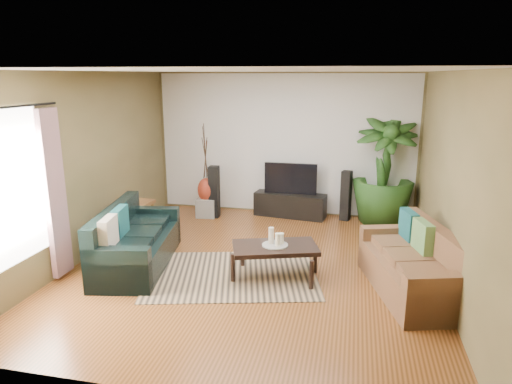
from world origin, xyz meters
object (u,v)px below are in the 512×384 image
(vase, at_px, (206,190))
(speaker_right, at_px, (346,196))
(television, at_px, (291,178))
(side_table, at_px, (134,219))
(coffee_table, at_px, (275,261))
(sofa_left, at_px, (137,237))
(pedestal, at_px, (207,207))
(potted_plant, at_px, (384,171))
(speaker_left, at_px, (214,192))
(sofa_right, at_px, (411,261))
(tv_stand, at_px, (290,205))

(vase, bearing_deg, speaker_right, 7.48)
(television, relative_size, side_table, 1.69)
(side_table, bearing_deg, coffee_table, -23.29)
(sofa_left, relative_size, pedestal, 5.36)
(coffee_table, distance_m, speaker_right, 2.90)
(speaker_right, bearing_deg, potted_plant, 15.28)
(speaker_right, height_order, pedestal, speaker_right)
(speaker_right, relative_size, vase, 2.03)
(speaker_left, height_order, vase, speaker_left)
(coffee_table, bearing_deg, sofa_right, -20.52)
(pedestal, xyz_separation_m, vase, (0.00, 0.00, 0.34))
(potted_plant, xyz_separation_m, vase, (-3.26, -0.34, -0.45))
(coffee_table, height_order, tv_stand, coffee_table)
(coffee_table, height_order, side_table, side_table)
(speaker_right, height_order, side_table, speaker_right)
(sofa_right, relative_size, vase, 3.83)
(television, relative_size, speaker_left, 1.00)
(sofa_right, distance_m, speaker_right, 2.96)
(television, bearing_deg, sofa_left, -122.79)
(sofa_right, relative_size, speaker_left, 1.78)
(pedestal, height_order, vase, vase)
(sofa_left, distance_m, potted_plant, 4.48)
(vase, bearing_deg, sofa_left, -95.15)
(tv_stand, distance_m, vase, 1.63)
(sofa_left, bearing_deg, potted_plant, -61.59)
(tv_stand, xyz_separation_m, pedestal, (-1.57, -0.34, -0.05))
(potted_plant, relative_size, side_table, 3.31)
(sofa_right, xyz_separation_m, vase, (-3.47, 2.49, 0.10))
(coffee_table, distance_m, potted_plant, 3.23)
(sofa_left, distance_m, side_table, 1.31)
(sofa_right, distance_m, pedestal, 4.28)
(side_table, bearing_deg, tv_stand, 34.09)
(coffee_table, bearing_deg, sofa_left, 162.32)
(sofa_right, relative_size, potted_plant, 0.91)
(sofa_right, bearing_deg, tv_stand, -161.98)
(sofa_left, relative_size, speaker_right, 2.06)
(coffee_table, xyz_separation_m, speaker_left, (-1.60, 2.41, 0.27))
(tv_stand, distance_m, side_table, 2.92)
(speaker_left, distance_m, speaker_right, 2.47)
(sofa_left, height_order, speaker_left, speaker_left)
(television, distance_m, speaker_left, 1.47)
(coffee_table, relative_size, potted_plant, 0.57)
(coffee_table, distance_m, speaker_left, 2.90)
(speaker_right, bearing_deg, side_table, -139.39)
(speaker_right, bearing_deg, tv_stand, -164.72)
(sofa_left, xyz_separation_m, potted_plant, (3.47, 2.77, 0.55))
(sofa_left, xyz_separation_m, sofa_right, (3.69, -0.06, 0.00))
(tv_stand, relative_size, television, 1.36)
(coffee_table, relative_size, pedestal, 3.08)
(speaker_right, bearing_deg, pedestal, -157.24)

